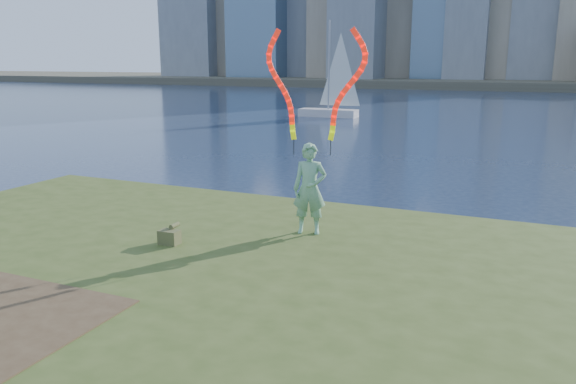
% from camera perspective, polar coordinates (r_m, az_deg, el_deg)
% --- Properties ---
extents(ground, '(320.00, 320.00, 0.00)m').
position_cam_1_polar(ground, '(9.37, -5.01, -12.19)').
color(ground, '#1B2844').
rests_on(ground, ground).
extents(grassy_knoll, '(20.00, 18.00, 0.80)m').
position_cam_1_polar(grassy_knoll, '(7.52, -13.83, -16.43)').
color(grassy_knoll, '#3B4B1B').
rests_on(grassy_knoll, ground).
extents(far_shore, '(320.00, 40.00, 1.20)m').
position_cam_1_polar(far_shore, '(102.54, 21.80, 10.32)').
color(far_shore, '#4D4839').
rests_on(far_shore, ground).
extents(woman_with_ribbons, '(2.03, 0.67, 4.10)m').
position_cam_1_polar(woman_with_ribbons, '(10.47, 2.30, 3.20)').
color(woman_with_ribbons, '#207639').
rests_on(woman_with_ribbons, grassy_knoll).
extents(canvas_bag, '(0.37, 0.42, 0.34)m').
position_cam_1_polar(canvas_bag, '(10.32, -11.92, -4.42)').
color(canvas_bag, '#484B2A').
rests_on(canvas_bag, grassy_knoll).
extents(sailboat, '(4.56, 1.41, 6.92)m').
position_cam_1_polar(sailboat, '(41.76, 4.44, 9.24)').
color(sailboat, beige).
rests_on(sailboat, ground).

